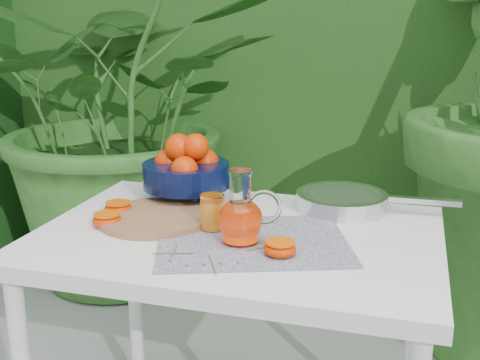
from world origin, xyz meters
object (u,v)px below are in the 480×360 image
(white_table, at_px, (238,262))
(saute_pan, at_px, (343,200))
(juice_pitcher, at_px, (241,217))
(fruit_bowl, at_px, (186,169))
(cutting_board, at_px, (155,218))

(white_table, bearing_deg, saute_pan, 47.88)
(juice_pitcher, bearing_deg, fruit_bowl, 130.68)
(juice_pitcher, distance_m, saute_pan, 0.39)
(juice_pitcher, bearing_deg, cutting_board, 161.29)
(white_table, distance_m, juice_pitcher, 0.17)
(cutting_board, relative_size, juice_pitcher, 1.68)
(cutting_board, distance_m, juice_pitcher, 0.28)
(saute_pan, bearing_deg, cutting_board, -152.65)
(fruit_bowl, bearing_deg, juice_pitcher, -49.32)
(saute_pan, bearing_deg, fruit_bowl, -175.38)
(white_table, height_order, fruit_bowl, fruit_bowl)
(white_table, bearing_deg, juice_pitcher, -67.67)
(white_table, distance_m, saute_pan, 0.36)
(cutting_board, bearing_deg, saute_pan, 27.35)
(juice_pitcher, bearing_deg, saute_pan, 58.58)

